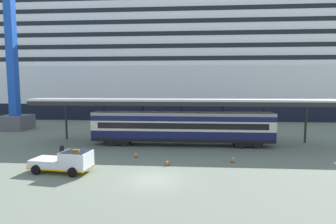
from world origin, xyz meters
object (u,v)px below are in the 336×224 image
object	(u,v)px
cruise_ship	(98,66)
service_truck	(66,161)
traffic_cone_mid	(233,159)
train_carriage	(182,127)
traffic_cone_near	(167,162)
dockside_crane	(13,14)
traffic_cone_far	(136,154)
quay_bollard	(62,149)

from	to	relation	value
cruise_ship	service_truck	distance (m)	48.56
cruise_ship	traffic_cone_mid	size ratio (longest dim) A/B	265.68
train_carriage	traffic_cone_mid	bearing A→B (deg)	-54.04
train_carriage	traffic_cone_near	xyz separation A→B (m)	(-1.15, -8.50, -2.00)
train_carriage	traffic_cone_near	bearing A→B (deg)	-97.70
traffic_cone_near	dockside_crane	distance (m)	37.03
traffic_cone_near	traffic_cone_far	distance (m)	4.32
cruise_ship	traffic_cone_far	bearing A→B (deg)	-66.88
train_carriage	traffic_cone_mid	size ratio (longest dim) A/B	33.50
cruise_ship	dockside_crane	xyz separation A→B (m)	(-5.60, -24.63, 6.63)
service_truck	traffic_cone_mid	xyz separation A→B (m)	(14.65, 4.10, -0.67)
service_truck	traffic_cone_far	world-z (taller)	service_truck
quay_bollard	train_carriage	bearing A→B (deg)	21.98
service_truck	traffic_cone_far	xyz separation A→B (m)	(4.98, 5.21, -0.68)
cruise_ship	quay_bollard	bearing A→B (deg)	-77.21
traffic_cone_mid	cruise_ship	bearing A→B (deg)	122.96
train_carriage	traffic_cone_far	xyz separation A→B (m)	(-4.59, -5.90, -2.00)
train_carriage	service_truck	world-z (taller)	train_carriage
service_truck	traffic_cone_mid	distance (m)	15.23
train_carriage	traffic_cone_near	size ratio (longest dim) A/B	34.92
traffic_cone_mid	dockside_crane	xyz separation A→B (m)	(-32.54, 16.91, 18.44)
cruise_ship	traffic_cone_far	distance (m)	45.53
train_carriage	quay_bollard	xyz separation A→B (m)	(-12.84, -5.18, -1.79)
cruise_ship	traffic_cone_near	distance (m)	49.20
traffic_cone_mid	quay_bollard	distance (m)	18.02
traffic_cone_mid	traffic_cone_far	distance (m)	9.74
train_carriage	traffic_cone_mid	world-z (taller)	train_carriage
traffic_cone_near	traffic_cone_far	size ratio (longest dim) A/B	1.00
traffic_cone_near	dockside_crane	size ratio (longest dim) A/B	0.01
cruise_ship	traffic_cone_near	world-z (taller)	cruise_ship
traffic_cone_far	quay_bollard	xyz separation A→B (m)	(-8.25, 0.72, 0.21)
service_truck	traffic_cone_far	size ratio (longest dim) A/B	8.60
service_truck	train_carriage	bearing A→B (deg)	49.24
service_truck	traffic_cone_mid	world-z (taller)	service_truck
quay_bollard	service_truck	bearing A→B (deg)	-61.09
service_truck	traffic_cone_near	distance (m)	8.84
service_truck	traffic_cone_near	world-z (taller)	service_truck
dockside_crane	quay_bollard	xyz separation A→B (m)	(14.62, -15.09, -18.25)
service_truck	traffic_cone_far	distance (m)	7.23
traffic_cone_far	cruise_ship	bearing A→B (deg)	113.12
train_carriage	traffic_cone_near	distance (m)	8.81
quay_bollard	dockside_crane	bearing A→B (deg)	134.09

